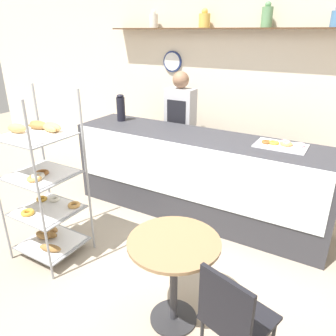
# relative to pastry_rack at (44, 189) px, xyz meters

# --- Properties ---
(ground_plane) EXTENTS (14.00, 14.00, 0.00)m
(ground_plane) POSITION_rel_pastry_rack_xyz_m (0.92, 0.40, -0.73)
(ground_plane) COLOR gray
(back_wall) EXTENTS (10.00, 0.30, 2.70)m
(back_wall) POSITION_rel_pastry_rack_xyz_m (0.92, 2.52, 0.64)
(back_wall) COLOR beige
(back_wall) RESTS_ON ground_plane
(display_counter) EXTENTS (3.09, 0.73, 1.02)m
(display_counter) POSITION_rel_pastry_rack_xyz_m (0.92, 1.46, -0.22)
(display_counter) COLOR #333338
(display_counter) RESTS_ON ground_plane
(pastry_rack) EXTENTS (0.62, 0.58, 1.67)m
(pastry_rack) POSITION_rel_pastry_rack_xyz_m (0.00, 0.00, 0.00)
(pastry_rack) COLOR gray
(pastry_rack) RESTS_ON ground_plane
(person_worker) EXTENTS (0.39, 0.23, 1.65)m
(person_worker) POSITION_rel_pastry_rack_xyz_m (0.38, 2.02, 0.18)
(person_worker) COLOR #282833
(person_worker) RESTS_ON ground_plane
(cafe_table) EXTENTS (0.68, 0.68, 0.75)m
(cafe_table) POSITION_rel_pastry_rack_xyz_m (1.50, -0.12, -0.17)
(cafe_table) COLOR #262628
(cafe_table) RESTS_ON ground_plane
(cafe_chair) EXTENTS (0.47, 0.47, 0.89)m
(cafe_chair) POSITION_rel_pastry_rack_xyz_m (2.04, -0.36, -0.18)
(cafe_chair) COLOR black
(cafe_chair) RESTS_ON ground_plane
(coffee_carafe) EXTENTS (0.11, 0.11, 0.35)m
(coffee_carafe) POSITION_rel_pastry_rack_xyz_m (-0.26, 1.56, 0.46)
(coffee_carafe) COLOR black
(coffee_carafe) RESTS_ON display_counter
(donut_tray_counter) EXTENTS (0.52, 0.34, 0.05)m
(donut_tray_counter) POSITION_rel_pastry_rack_xyz_m (1.83, 1.58, 0.30)
(donut_tray_counter) COLOR white
(donut_tray_counter) RESTS_ON display_counter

